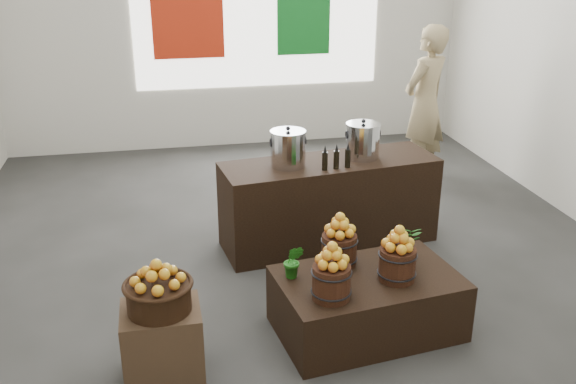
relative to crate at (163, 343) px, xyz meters
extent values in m
plane|color=#363533|center=(1.11, 1.39, -0.25)|extent=(7.00, 7.00, 0.00)
cube|color=#B4240D|center=(0.51, 4.86, 1.65)|extent=(0.90, 0.04, 1.40)
cube|color=#10681F|center=(2.01, 4.86, 1.45)|extent=(0.70, 0.04, 1.00)
cube|color=#503825|center=(0.00, 0.00, 0.00)|extent=(0.50, 0.41, 0.50)
cylinder|color=black|center=(0.00, 0.00, 0.34)|extent=(0.40, 0.40, 0.18)
cube|color=black|center=(1.44, 0.24, -0.03)|extent=(1.36, 0.95, 0.44)
cylinder|color=#371C0F|center=(1.11, 0.02, 0.31)|extent=(0.25, 0.25, 0.23)
cylinder|color=#371C0F|center=(1.62, 0.17, 0.31)|extent=(0.25, 0.25, 0.23)
cylinder|color=#371C0F|center=(1.29, 0.46, 0.31)|extent=(0.25, 0.25, 0.23)
imported|color=#196214|center=(1.76, 0.44, 0.34)|extent=(0.28, 0.25, 0.29)
imported|color=#196214|center=(0.92, 0.33, 0.32)|extent=(0.17, 0.16, 0.26)
cube|color=black|center=(1.55, 1.69, 0.15)|extent=(2.01, 0.87, 0.80)
cylinder|color=silver|center=(1.15, 1.64, 0.70)|extent=(0.30, 0.30, 0.30)
cylinder|color=silver|center=(1.85, 1.73, 0.70)|extent=(0.30, 0.30, 0.30)
imported|color=tan|center=(3.05, 3.15, 0.64)|extent=(0.78, 0.71, 1.78)
camera|label=1|loc=(0.10, -3.53, 2.42)|focal=40.00mm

